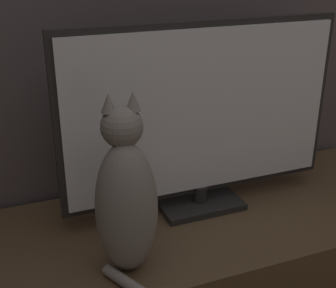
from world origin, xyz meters
TOP-DOWN VIEW (x-y plane):
  - tv_stand at (0.00, 0.90)m, footprint 1.38×0.55m
  - tv at (-0.03, 0.97)m, footprint 0.86×0.15m
  - cat at (-0.33, 0.76)m, footprint 0.17×0.28m

SIDE VIEW (x-z plane):
  - tv_stand at x=0.00m, z-range 0.00..0.46m
  - cat at x=-0.33m, z-range 0.42..0.88m
  - tv at x=-0.03m, z-range 0.47..1.04m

